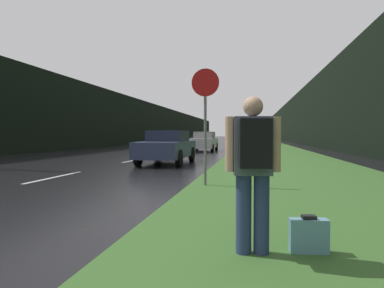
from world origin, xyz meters
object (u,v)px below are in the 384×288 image
(car_passing_far, at_px, (204,141))
(car_oncoming, at_px, (199,138))
(suitcase, at_px, (309,236))
(car_passing_near, at_px, (167,147))
(stop_sign, at_px, (205,114))
(hitchhiker_with_backpack, at_px, (253,165))

(car_passing_far, relative_size, car_oncoming, 1.07)
(suitcase, xyz_separation_m, car_passing_near, (-4.35, 11.05, 0.56))
(suitcase, height_order, car_passing_far, car_passing_far)
(stop_sign, relative_size, hitchhiker_with_backpack, 1.74)
(hitchhiker_with_backpack, distance_m, suitcase, 0.99)
(suitcase, bearing_deg, car_passing_near, 104.77)
(car_oncoming, bearing_deg, stop_sign, -80.93)
(hitchhiker_with_backpack, distance_m, car_passing_near, 11.83)
(hitchhiker_with_backpack, xyz_separation_m, suitcase, (0.59, 0.16, -0.78))
(car_passing_near, bearing_deg, car_oncoming, -83.32)
(stop_sign, relative_size, car_passing_near, 0.63)
(hitchhiker_with_backpack, relative_size, car_passing_near, 0.36)
(suitcase, height_order, car_oncoming, car_oncoming)
(stop_sign, xyz_separation_m, car_oncoming, (-6.91, 43.26, -1.08))
(hitchhiker_with_backpack, bearing_deg, suitcase, 8.83)
(hitchhiker_with_backpack, height_order, car_passing_near, hitchhiker_with_backpack)
(hitchhiker_with_backpack, xyz_separation_m, car_passing_far, (-3.76, 23.14, -0.21))
(suitcase, bearing_deg, car_passing_far, 94.00)
(suitcase, xyz_separation_m, car_passing_far, (-4.35, 22.97, 0.56))
(car_passing_far, bearing_deg, car_oncoming, -80.18)
(stop_sign, distance_m, car_passing_far, 18.49)
(stop_sign, bearing_deg, hitchhiker_with_backpack, -76.40)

